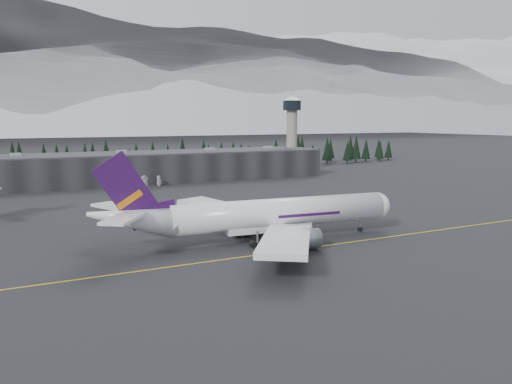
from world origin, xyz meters
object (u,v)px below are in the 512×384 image
terminal (145,167)px  control_tower (292,126)px  gse_vehicle_b (159,184)px  gse_vehicle_a (144,189)px  jet_main (256,215)px

terminal → control_tower: (75.00, 3.00, 17.11)m
terminal → gse_vehicle_b: terminal is taller
gse_vehicle_b → gse_vehicle_a: bearing=-59.7°
jet_main → terminal: bearing=92.8°
jet_main → gse_vehicle_a: jet_main is taller
jet_main → gse_vehicle_a: size_ratio=12.03×
control_tower → gse_vehicle_a: size_ratio=6.50×
control_tower → gse_vehicle_b: 80.19m
control_tower → gse_vehicle_b: (-74.11, -20.61, -22.68)m
control_tower → jet_main: 145.77m
jet_main → gse_vehicle_a: bearing=97.2°
gse_vehicle_a → gse_vehicle_b: gse_vehicle_a is taller
terminal → gse_vehicle_a: 30.29m
gse_vehicle_b → terminal: bearing=162.7°
gse_vehicle_a → jet_main: bearing=-117.4°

